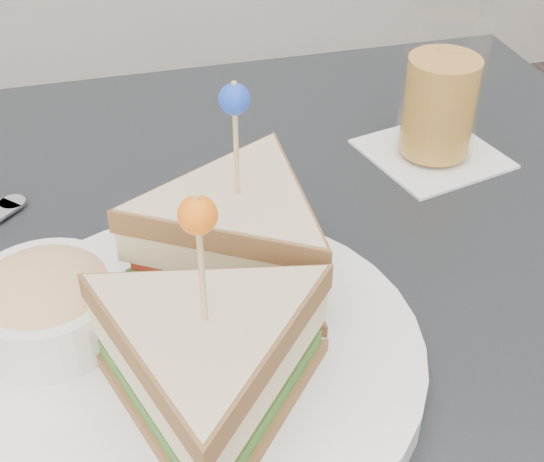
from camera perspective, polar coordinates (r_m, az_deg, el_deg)
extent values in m
cube|color=black|center=(0.57, -0.72, -5.99)|extent=(0.80, 0.80, 0.03)
cylinder|color=black|center=(1.16, 12.00, -5.00)|extent=(0.04, 0.04, 0.72)
cylinder|color=white|center=(0.50, -5.65, -9.78)|extent=(0.37, 0.37, 0.02)
cylinder|color=white|center=(0.49, -5.73, -8.87)|extent=(0.37, 0.37, 0.01)
cylinder|color=#D4B57A|center=(0.38, -5.31, -3.04)|extent=(0.00, 0.00, 0.09)
sphere|color=orange|center=(0.36, -5.62, 1.21)|extent=(0.02, 0.02, 0.02)
cylinder|color=#D4B57A|center=(0.48, -2.71, 6.17)|extent=(0.00, 0.00, 0.09)
sphere|color=blue|center=(0.46, -2.84, 9.88)|extent=(0.02, 0.02, 0.02)
cylinder|color=white|center=(0.51, -16.48, -5.78)|extent=(0.12, 0.12, 0.04)
ellipsoid|color=#E0B772|center=(0.50, -16.78, -4.49)|extent=(0.11, 0.11, 0.04)
cylinder|color=silver|center=(0.68, -18.95, 2.04)|extent=(0.03, 0.03, 0.00)
cube|color=white|center=(0.73, 11.96, 5.71)|extent=(0.14, 0.14, 0.00)
cylinder|color=gold|center=(0.71, 12.47, 9.20)|extent=(0.08, 0.08, 0.09)
cylinder|color=white|center=(0.70, 12.72, 10.82)|extent=(0.09, 0.09, 0.14)
cube|color=white|center=(0.70, 13.16, 12.61)|extent=(0.02, 0.02, 0.02)
cube|color=white|center=(0.68, 12.43, 11.61)|extent=(0.02, 0.02, 0.02)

